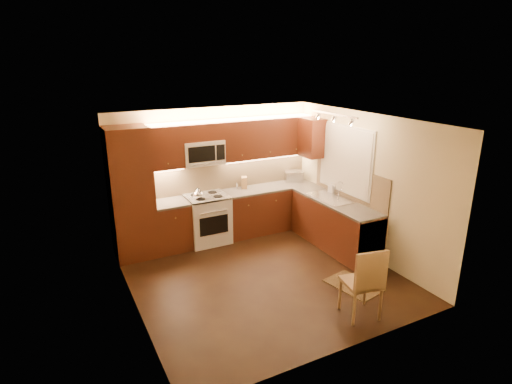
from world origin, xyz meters
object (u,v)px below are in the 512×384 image
stove (208,219)px  toaster_oven (294,176)px  microwave (202,152)px  dining_chair (361,281)px  knife_block (244,183)px  sink (331,194)px  kettle (198,193)px  soap_bottle (331,187)px

stove → toaster_oven: 2.07m
stove → microwave: (0.00, 0.14, 1.26)m
stove → dining_chair: (0.97, -3.19, 0.06)m
stove → dining_chair: dining_chair is taller
knife_block → dining_chair: knife_block is taller
sink → kettle: 2.43m
microwave → sink: microwave is taller
toaster_oven → soap_bottle: (0.21, -1.00, -0.00)m
microwave → dining_chair: microwave is taller
stove → microwave: size_ratio=1.21×
knife_block → soap_bottle: (1.35, -1.03, -0.01)m
sink → knife_block: bearing=131.3°
knife_block → dining_chair: 3.40m
microwave → soap_bottle: microwave is taller
kettle → sink: bearing=-45.0°
microwave → toaster_oven: (1.99, 0.00, -0.71)m
stove → sink: sink is taller
stove → dining_chair: 3.34m
kettle → knife_block: (1.06, 0.27, -0.01)m
stove → soap_bottle: bearing=-21.2°
microwave → dining_chair: bearing=-73.8°
sink → kettle: size_ratio=4.02×
kettle → knife_block: bearing=-5.6°
kettle → knife_block: 1.09m
sink → dining_chair: sink is taller
soap_bottle → dining_chair: size_ratio=0.20×
stove → dining_chair: bearing=-73.1°
kettle → dining_chair: bearing=-89.3°
stove → kettle: (-0.20, -0.10, 0.57)m
stove → microwave: microwave is taller
microwave → toaster_oven: 2.11m
knife_block → microwave: bearing=-153.6°
stove → kettle: 0.61m
stove → kettle: size_ratio=4.30×
toaster_oven → dining_chair: 3.52m
kettle → microwave: bearing=29.7°
stove → kettle: kettle is taller
toaster_oven → sink: bearing=-70.3°
sink → kettle: kettle is taller
kettle → soap_bottle: bearing=-37.5°
sink → stove: bearing=150.6°
knife_block → soap_bottle: size_ratio=1.10×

